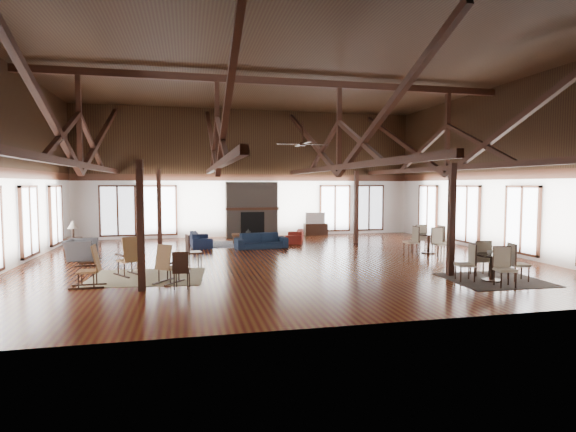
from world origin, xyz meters
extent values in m
plane|color=#5C3013|center=(0.00, 0.00, 0.00)|extent=(16.00, 16.00, 0.00)
cube|color=black|center=(0.00, 0.00, 6.00)|extent=(16.00, 14.00, 0.02)
cube|color=silver|center=(0.00, 7.00, 3.00)|extent=(16.00, 0.02, 6.00)
cube|color=silver|center=(0.00, -7.00, 3.00)|extent=(16.00, 0.02, 6.00)
cube|color=silver|center=(-8.00, 0.00, 3.00)|extent=(0.02, 14.00, 6.00)
cube|color=silver|center=(8.00, 0.00, 3.00)|extent=(0.02, 14.00, 6.00)
cube|color=black|center=(0.00, 0.00, 5.75)|extent=(15.60, 0.18, 0.22)
cube|color=black|center=(-6.00, 0.00, 3.05)|extent=(0.16, 13.70, 0.18)
cube|color=black|center=(-6.00, 0.00, 4.40)|extent=(0.14, 0.14, 2.70)
cube|color=black|center=(-6.00, 3.50, 4.28)|extent=(0.15, 7.07, 3.12)
cube|color=black|center=(-6.00, -3.50, 4.28)|extent=(0.15, 7.07, 3.12)
cube|color=black|center=(-2.00, 0.00, 3.05)|extent=(0.16, 13.70, 0.18)
cube|color=black|center=(-2.00, 0.00, 4.40)|extent=(0.14, 0.14, 2.70)
cube|color=black|center=(-2.00, 3.50, 4.28)|extent=(0.15, 7.07, 3.12)
cube|color=black|center=(-2.00, -3.50, 4.28)|extent=(0.15, 7.07, 3.12)
cube|color=black|center=(2.00, 0.00, 3.05)|extent=(0.16, 13.70, 0.18)
cube|color=black|center=(2.00, 0.00, 4.40)|extent=(0.14, 0.14, 2.70)
cube|color=black|center=(2.00, 3.50, 4.28)|extent=(0.15, 7.07, 3.12)
cube|color=black|center=(2.00, -3.50, 4.28)|extent=(0.15, 7.07, 3.12)
cube|color=black|center=(6.00, 0.00, 3.05)|extent=(0.16, 13.70, 0.18)
cube|color=black|center=(6.00, 0.00, 4.40)|extent=(0.14, 0.14, 2.70)
cube|color=black|center=(6.00, 3.50, 4.28)|extent=(0.15, 7.07, 3.12)
cube|color=black|center=(6.00, -3.50, 4.28)|extent=(0.15, 7.07, 3.12)
cube|color=black|center=(-4.00, -3.50, 1.52)|extent=(0.16, 0.16, 3.05)
cube|color=black|center=(4.00, -3.50, 1.52)|extent=(0.16, 0.16, 3.05)
cube|color=black|center=(-4.00, 3.50, 1.52)|extent=(0.16, 0.16, 3.05)
cube|color=black|center=(4.00, 3.50, 1.52)|extent=(0.16, 0.16, 3.05)
cube|color=#62554A|center=(0.00, 6.68, 1.30)|extent=(2.40, 0.62, 2.60)
cube|color=black|center=(0.00, 6.36, 0.65)|extent=(1.10, 0.06, 1.10)
cube|color=#33190F|center=(0.00, 6.40, 1.35)|extent=(2.50, 0.20, 0.12)
cylinder|color=black|center=(0.50, -1.00, 4.05)|extent=(0.04, 0.04, 0.70)
cylinder|color=black|center=(0.50, -1.00, 3.70)|extent=(0.20, 0.20, 0.10)
cube|color=black|center=(0.95, -1.00, 3.70)|extent=(0.70, 0.12, 0.02)
cube|color=black|center=(0.50, -0.55, 3.70)|extent=(0.12, 0.70, 0.02)
cube|color=black|center=(0.05, -1.00, 3.70)|extent=(0.70, 0.12, 0.02)
cube|color=black|center=(0.50, -1.45, 3.70)|extent=(0.12, 0.70, 0.02)
imported|color=black|center=(-0.17, 2.84, 0.29)|extent=(2.07, 1.00, 0.58)
imported|color=#131B35|center=(-2.45, 3.93, 0.28)|extent=(1.99, 0.87, 0.57)
imported|color=maroon|center=(1.55, 4.44, 0.26)|extent=(1.89, 1.18, 0.52)
cube|color=brown|center=(-0.62, 4.17, 0.40)|extent=(1.15, 0.63, 0.06)
cube|color=brown|center=(-1.08, 3.98, 0.18)|extent=(0.06, 0.06, 0.37)
cube|color=brown|center=(-1.08, 4.35, 0.18)|extent=(0.06, 0.06, 0.37)
cube|color=brown|center=(-0.15, 3.98, 0.18)|extent=(0.06, 0.06, 0.37)
cube|color=brown|center=(-0.15, 4.35, 0.18)|extent=(0.06, 0.06, 0.37)
imported|color=#B2B2B2|center=(-0.50, 4.11, 0.53)|extent=(0.23, 0.23, 0.21)
imported|color=#363538|center=(-6.40, 1.52, 0.33)|extent=(1.05, 0.93, 0.67)
cube|color=black|center=(-6.79, 2.25, 0.33)|extent=(0.49, 0.49, 0.65)
cylinder|color=black|center=(-6.79, 2.25, 0.85)|extent=(0.08, 0.08, 0.39)
cone|color=beige|center=(-6.79, 2.25, 1.11)|extent=(0.35, 0.35, 0.28)
cube|color=olive|center=(-4.54, -1.59, 0.41)|extent=(0.64, 0.64, 0.05)
cube|color=olive|center=(-4.42, -1.76, 0.74)|extent=(0.49, 0.41, 0.68)
cube|color=black|center=(-4.70, -1.70, 0.02)|extent=(0.51, 0.72, 0.05)
cube|color=black|center=(-4.38, -1.48, 0.02)|extent=(0.51, 0.72, 0.05)
cube|color=olive|center=(-3.42, -2.76, 0.38)|extent=(0.60, 0.59, 0.05)
cube|color=olive|center=(-3.54, -2.92, 0.68)|extent=(0.45, 0.39, 0.63)
cube|color=black|center=(-3.57, -2.65, 0.02)|extent=(0.50, 0.64, 0.05)
cube|color=black|center=(-3.28, -2.86, 0.02)|extent=(0.50, 0.64, 0.05)
cube|color=olive|center=(-5.31, -2.85, 0.39)|extent=(0.43, 0.45, 0.05)
cube|color=olive|center=(-5.10, -2.85, 0.70)|extent=(0.18, 0.45, 0.65)
cube|color=black|center=(-5.31, -3.04, 0.02)|extent=(0.79, 0.06, 0.05)
cube|color=black|center=(-5.31, -2.67, 0.02)|extent=(0.79, 0.06, 0.05)
cube|color=black|center=(-2.77, -0.74, 0.45)|extent=(0.50, 0.50, 0.05)
cube|color=black|center=(-2.96, -0.79, 0.72)|extent=(0.13, 0.42, 0.55)
cylinder|color=black|center=(-2.77, -0.74, 0.22)|extent=(0.03, 0.03, 0.45)
cube|color=black|center=(-3.10, -3.44, 0.41)|extent=(0.43, 0.43, 0.05)
cube|color=black|center=(-3.12, -3.61, 0.66)|extent=(0.38, 0.09, 0.50)
cylinder|color=black|center=(-3.10, -3.44, 0.20)|extent=(0.03, 0.03, 0.41)
cylinder|color=black|center=(4.65, -4.34, 0.67)|extent=(0.79, 0.79, 0.04)
cylinder|color=black|center=(4.65, -4.34, 0.34)|extent=(0.10, 0.10, 0.65)
cylinder|color=black|center=(4.65, -4.34, 0.02)|extent=(0.47, 0.47, 0.04)
cylinder|color=black|center=(5.51, 0.24, 0.68)|extent=(0.80, 0.80, 0.04)
cylinder|color=black|center=(5.51, 0.24, 0.35)|extent=(0.10, 0.10, 0.66)
cylinder|color=black|center=(5.51, 0.24, 0.02)|extent=(0.48, 0.48, 0.04)
imported|color=#B2B2B2|center=(4.57, -4.35, 0.74)|extent=(0.15, 0.15, 0.11)
imported|color=#B2B2B2|center=(5.60, 0.15, 0.74)|extent=(0.12, 0.12, 0.09)
cube|color=black|center=(3.17, 6.75, 0.28)|extent=(1.13, 0.42, 0.57)
imported|color=#B2B2B2|center=(3.12, 6.75, 0.84)|extent=(0.96, 0.23, 0.55)
cube|color=tan|center=(-4.02, -1.92, 0.01)|extent=(3.15, 2.58, 0.01)
cube|color=#181F43|center=(-0.62, 4.19, 0.01)|extent=(3.04, 2.34, 0.01)
cube|color=black|center=(4.80, -4.26, 0.01)|extent=(2.42, 2.22, 0.01)
camera|label=1|loc=(-2.93, -14.30, 2.47)|focal=28.00mm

